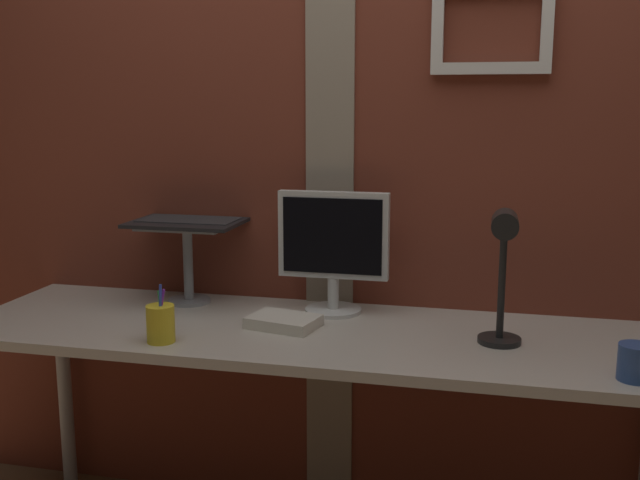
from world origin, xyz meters
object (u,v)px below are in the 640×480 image
object	(u,v)px
monitor	(333,244)
coffee_mug	(637,362)
laptop	(196,203)
pen_cup	(161,323)
desk_lamp	(503,263)

from	to	relation	value
monitor	coffee_mug	world-z (taller)	monitor
laptop	pen_cup	xyz separation A→B (m)	(0.09, -0.48, -0.27)
laptop	coffee_mug	distance (m)	1.44
monitor	coffee_mug	xyz separation A→B (m)	(0.84, -0.40, -0.18)
desk_lamp	coffee_mug	size ratio (longest dim) A/B	3.18
coffee_mug	monitor	bearing A→B (deg)	154.31
pen_cup	coffee_mug	bearing A→B (deg)	-0.01
pen_cup	coffee_mug	distance (m)	1.24
monitor	laptop	bearing A→B (deg)	170.68
desk_lamp	pen_cup	distance (m)	0.95
monitor	pen_cup	size ratio (longest dim) A/B	2.32
laptop	coffee_mug	xyz separation A→B (m)	(1.33, -0.48, -0.28)
desk_lamp	pen_cup	xyz separation A→B (m)	(-0.92, -0.16, -0.19)
laptop	coffee_mug	world-z (taller)	laptop
laptop	coffee_mug	bearing A→B (deg)	-19.99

